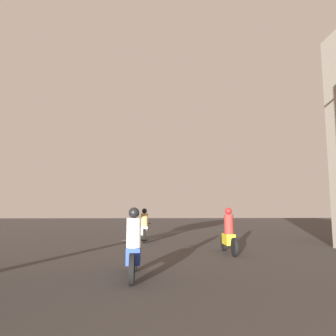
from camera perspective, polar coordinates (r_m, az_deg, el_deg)
motorcycle_blue at (r=7.54m, az=-6.01°, el=-13.86°), size 0.60×2.11×1.54m
motorcycle_yellow at (r=11.71m, az=10.51°, el=-11.38°), size 0.60×2.09×1.56m
motorcycle_white at (r=15.83m, az=-4.15°, el=-10.38°), size 0.60×2.06×1.56m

